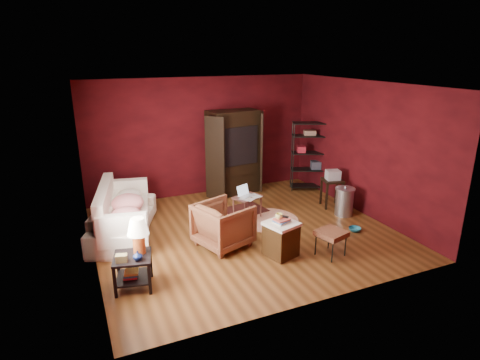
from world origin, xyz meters
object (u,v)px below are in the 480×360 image
(hamper, at_px, (281,238))
(laptop_desk, at_px, (247,199))
(side_table, at_px, (135,246))
(sofa, at_px, (123,214))
(tv_armoire, at_px, (234,151))
(wire_shelving, at_px, (309,153))
(armchair, at_px, (223,223))

(hamper, xyz_separation_m, laptop_desk, (0.14, 1.69, 0.12))
(side_table, height_order, hamper, side_table)
(sofa, height_order, side_table, side_table)
(tv_armoire, bearing_deg, side_table, -139.58)
(sofa, height_order, wire_shelving, wire_shelving)
(armchair, relative_size, side_table, 0.83)
(sofa, distance_m, laptop_desk, 2.48)
(laptop_desk, bearing_deg, armchair, -155.88)
(side_table, relative_size, laptop_desk, 1.51)
(armchair, relative_size, laptop_desk, 1.26)
(sofa, distance_m, armchair, 1.97)
(tv_armoire, bearing_deg, hamper, -106.48)
(wire_shelving, bearing_deg, armchair, -122.64)
(armchair, xyz_separation_m, side_table, (-1.65, -0.69, 0.19))
(side_table, bearing_deg, tv_armoire, 48.11)
(laptop_desk, bearing_deg, sofa, 151.97)
(hamper, bearing_deg, side_table, 178.81)
(hamper, relative_size, wire_shelving, 0.41)
(wire_shelving, bearing_deg, laptop_desk, -129.67)
(sofa, relative_size, side_table, 2.04)
(laptop_desk, bearing_deg, tv_armoire, 54.41)
(armchair, height_order, hamper, armchair)
(armchair, xyz_separation_m, laptop_desk, (0.90, 0.95, -0.01))
(sofa, distance_m, tv_armoire, 3.23)
(sofa, xyz_separation_m, side_table, (-0.07, -1.88, 0.21))
(laptop_desk, xyz_separation_m, tv_armoire, (0.38, 1.62, 0.62))
(side_table, height_order, wire_shelving, wire_shelving)
(sofa, relative_size, laptop_desk, 3.09)
(armchair, distance_m, hamper, 1.07)
(laptop_desk, height_order, tv_armoire, tv_armoire)
(tv_armoire, distance_m, wire_shelving, 1.89)
(sofa, relative_size, tv_armoire, 1.07)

